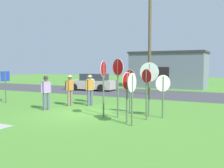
% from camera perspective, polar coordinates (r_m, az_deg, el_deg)
% --- Properties ---
extents(ground_plane, '(80.00, 80.00, 0.00)m').
position_cam_1_polar(ground_plane, '(12.34, -6.60, -6.54)').
color(ground_plane, '#518E33').
extents(street_asphalt, '(60.00, 6.40, 0.01)m').
position_cam_1_polar(street_asphalt, '(20.91, 7.90, -2.10)').
color(street_asphalt, '#424247').
rests_on(street_asphalt, ground).
extents(building_background, '(7.59, 4.46, 3.67)m').
position_cam_1_polar(building_background, '(27.49, 12.53, 3.19)').
color(building_background, slate).
rests_on(building_background, ground).
extents(utility_pole, '(1.80, 0.24, 8.88)m').
position_cam_1_polar(utility_pole, '(20.38, 8.39, 10.75)').
color(utility_pole, brown).
rests_on(utility_pole, ground).
extents(parked_car_on_street, '(4.43, 2.28, 1.51)m').
position_cam_1_polar(parked_car_on_street, '(23.46, -4.36, 0.29)').
color(parked_car_on_street, '#B7B2A3').
rests_on(parked_car_on_street, ground).
extents(stop_sign_far_back, '(0.08, 0.73, 2.01)m').
position_cam_1_polar(stop_sign_far_back, '(9.66, 4.46, -1.35)').
color(stop_sign_far_back, '#51664C').
rests_on(stop_sign_far_back, ground).
extents(stop_sign_center_cluster, '(0.13, 0.71, 2.49)m').
position_cam_1_polar(stop_sign_center_cluster, '(11.11, -1.90, 1.06)').
color(stop_sign_center_cluster, '#51664C').
rests_on(stop_sign_center_cluster, ground).
extents(stop_sign_leaning_right, '(0.09, 0.73, 2.03)m').
position_cam_1_polar(stop_sign_leaning_right, '(10.08, 3.35, -1.01)').
color(stop_sign_leaning_right, '#51664C').
rests_on(stop_sign_leaning_right, ground).
extents(stop_sign_rear_right, '(0.68, 0.35, 2.58)m').
position_cam_1_polar(stop_sign_rear_right, '(11.12, 1.31, 1.46)').
color(stop_sign_rear_right, '#51664C').
rests_on(stop_sign_rear_right, ground).
extents(stop_sign_leaning_left, '(0.51, 0.52, 1.87)m').
position_cam_1_polar(stop_sign_leaning_left, '(11.30, 11.24, -1.10)').
color(stop_sign_leaning_left, '#51664C').
rests_on(stop_sign_leaning_left, ground).
extents(stop_sign_tallest, '(0.86, 0.15, 2.42)m').
position_cam_1_polar(stop_sign_tallest, '(11.54, 8.26, 1.10)').
color(stop_sign_tallest, '#51664C').
rests_on(stop_sign_tallest, ground).
extents(stop_sign_nearest, '(0.64, 0.25, 2.10)m').
position_cam_1_polar(stop_sign_nearest, '(12.01, 3.98, -0.01)').
color(stop_sign_nearest, '#51664C').
rests_on(stop_sign_nearest, ground).
extents(stop_sign_low_front, '(0.55, 0.31, 2.14)m').
position_cam_1_polar(stop_sign_low_front, '(10.76, 7.67, -0.49)').
color(stop_sign_low_front, '#51664C').
rests_on(stop_sign_low_front, ground).
extents(person_near_signs, '(0.42, 0.56, 1.74)m').
position_cam_1_polar(person_near_signs, '(14.61, -9.38, -0.89)').
color(person_near_signs, '#7A6B56').
rests_on(person_near_signs, ground).
extents(person_on_left, '(0.47, 0.49, 1.69)m').
position_cam_1_polar(person_on_left, '(15.85, -4.89, -0.55)').
color(person_on_left, '#7A6B56').
rests_on(person_on_left, ground).
extents(person_with_sunhat, '(0.35, 0.53, 1.74)m').
position_cam_1_polar(person_with_sunhat, '(14.51, -4.93, -0.98)').
color(person_with_sunhat, '#4C5670').
rests_on(person_with_sunhat, ground).
extents(person_in_dark_shirt, '(0.34, 0.54, 1.74)m').
position_cam_1_polar(person_in_dark_shirt, '(13.53, -14.44, -1.48)').
color(person_in_dark_shirt, '#4C5670').
rests_on(person_in_dark_shirt, ground).
extents(info_panel_leftmost, '(0.10, 0.60, 1.92)m').
position_cam_1_polar(info_panel_leftmost, '(16.79, -22.60, 0.59)').
color(info_panel_leftmost, '#4C4C51').
rests_on(info_panel_leftmost, ground).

